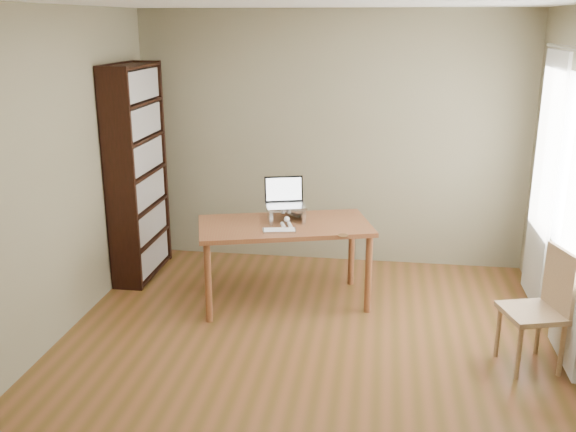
# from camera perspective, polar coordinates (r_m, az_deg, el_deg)

# --- Properties ---
(room) EXTENTS (4.04, 4.54, 2.64)m
(room) POSITION_cam_1_polar(r_m,az_deg,el_deg) (4.49, 1.85, 1.79)
(room) COLOR #583D17
(room) RESTS_ON ground
(bookshelf) EXTENTS (0.30, 0.90, 2.10)m
(bookshelf) POSITION_cam_1_polar(r_m,az_deg,el_deg) (6.46, -13.23, 3.74)
(bookshelf) COLOR black
(bookshelf) RESTS_ON ground
(curtains) EXTENTS (0.03, 1.90, 2.25)m
(curtains) POSITION_cam_1_polar(r_m,az_deg,el_deg) (5.44, 23.07, 1.69)
(curtains) COLOR white
(curtains) RESTS_ON ground
(desk) EXTENTS (1.66, 1.15, 0.75)m
(desk) POSITION_cam_1_polar(r_m,az_deg,el_deg) (5.72, -0.31, -1.54)
(desk) COLOR brown
(desk) RESTS_ON ground
(laptop_stand) EXTENTS (0.32, 0.25, 0.13)m
(laptop_stand) POSITION_cam_1_polar(r_m,az_deg,el_deg) (5.74, -0.19, 0.33)
(laptop_stand) COLOR silver
(laptop_stand) RESTS_ON desk
(laptop) EXTENTS (0.40, 0.38, 0.25)m
(laptop) POSITION_cam_1_polar(r_m,az_deg,el_deg) (5.77, -0.10, 1.57)
(laptop) COLOR silver
(laptop) RESTS_ON laptop_stand
(keyboard) EXTENTS (0.30, 0.17, 0.02)m
(keyboard) POSITION_cam_1_polar(r_m,az_deg,el_deg) (5.48, -0.78, -1.28)
(keyboard) COLOR silver
(keyboard) RESTS_ON desk
(coaster) EXTENTS (0.09, 0.09, 0.01)m
(coaster) POSITION_cam_1_polar(r_m,az_deg,el_deg) (5.39, 4.91, -1.73)
(coaster) COLOR brown
(coaster) RESTS_ON desk
(cat) EXTENTS (0.26, 0.49, 0.17)m
(cat) POSITION_cam_1_polar(r_m,az_deg,el_deg) (5.78, -0.31, 0.31)
(cat) COLOR #403A32
(cat) RESTS_ON desk
(chair) EXTENTS (0.50, 0.50, 0.92)m
(chair) POSITION_cam_1_polar(r_m,az_deg,el_deg) (5.05, 21.76, -7.44)
(chair) COLOR tan
(chair) RESTS_ON ground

